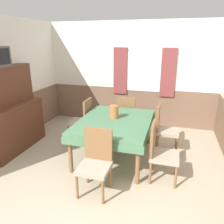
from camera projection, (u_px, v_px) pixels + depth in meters
The scene contains 10 objects.
wall_back at pixel (131, 74), 5.58m from camera, with size 4.70×0.09×2.60m.
wall_left at pixel (4, 84), 4.38m from camera, with size 0.05×4.26×2.60m.
dining_table at pixel (115, 125), 4.05m from camera, with size 1.32×1.67×0.74m.
chair_right_near at pixel (160, 151), 3.41m from camera, with size 0.44×0.44×0.95m.
chair_head_near at pixel (96, 160), 3.14m from camera, with size 0.44×0.44×0.95m.
chair_left_far at pixel (83, 119), 4.78m from camera, with size 0.44×0.44×0.95m.
chair_head_window at pixel (127, 115), 5.05m from camera, with size 0.44×0.44×0.95m.
chair_right_far at pixel (164, 127), 4.33m from camera, with size 0.44×0.44×0.95m.
sideboard at pixel (12, 116), 4.32m from camera, with size 0.46×1.40×1.68m.
vase at pixel (114, 112), 4.07m from camera, with size 0.17×0.17×0.25m.
Camera 1 is at (1.10, -1.63, 2.14)m, focal length 35.00 mm.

